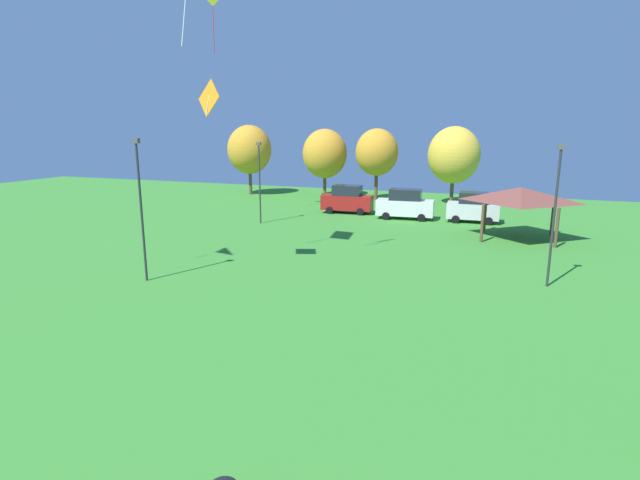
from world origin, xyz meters
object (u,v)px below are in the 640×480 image
light_post_2 (141,203)px  treeline_tree_0 (249,150)px  treeline_tree_1 (325,154)px  kite_flying_0 (209,98)px  treeline_tree_2 (377,152)px  parked_car_second_from_left (405,204)px  park_pavilion (521,195)px  parked_car_leftmost (347,200)px  light_post_0 (260,178)px  light_post_1 (555,209)px  parked_car_third_from_left (473,208)px  treeline_tree_3 (454,155)px

light_post_2 → treeline_tree_0: bearing=109.2°
treeline_tree_1 → kite_flying_0: bearing=-80.6°
treeline_tree_2 → parked_car_second_from_left: bearing=-63.1°
park_pavilion → treeline_tree_2: 20.43m
parked_car_leftmost → light_post_0: light_post_0 is taller
light_post_0 → treeline_tree_1: bearing=91.9°
kite_flying_0 → light_post_1: 17.43m
light_post_0 → treeline_tree_1: treeline_tree_1 is taller
treeline_tree_1 → treeline_tree_2: treeline_tree_2 is taller
parked_car_third_from_left → parked_car_leftmost: bearing=174.4°
parked_car_third_from_left → treeline_tree_1: size_ratio=0.56×
parked_car_third_from_left → light_post_0: size_ratio=0.65×
parked_car_leftmost → treeline_tree_3: size_ratio=0.60×
park_pavilion → treeline_tree_3: bearing=112.6°
treeline_tree_0 → treeline_tree_2: (14.67, 0.54, -0.08)m
light_post_1 → parked_car_third_from_left: bearing=106.0°
light_post_1 → light_post_2: bearing=-162.2°
parked_car_leftmost → light_post_1: size_ratio=0.68×
parked_car_third_from_left → park_pavilion: size_ratio=0.70×
parked_car_leftmost → light_post_1: (15.56, -16.82, 2.59)m
light_post_1 → treeline_tree_0: treeline_tree_0 is taller
treeline_tree_2 → park_pavilion: bearing=-46.9°
light_post_0 → treeline_tree_0: 18.02m
light_post_0 → light_post_2: 15.92m
park_pavilion → light_post_1: size_ratio=0.86×
light_post_2 → kite_flying_0: bearing=38.1°
parked_car_second_from_left → light_post_0: 12.33m
parked_car_leftmost → treeline_tree_1: treeline_tree_1 is taller
parked_car_second_from_left → light_post_2: size_ratio=0.68×
kite_flying_0 → light_post_1: size_ratio=0.27×
parked_car_third_from_left → light_post_0: light_post_0 is taller
parked_car_third_from_left → treeline_tree_3: treeline_tree_3 is taller
parked_car_third_from_left → treeline_tree_0: 27.03m
treeline_tree_0 → park_pavilion: bearing=-26.6°
treeline_tree_0 → treeline_tree_3: 22.52m
treeline_tree_0 → treeline_tree_3: treeline_tree_0 is taller
kite_flying_0 → treeline_tree_3: kite_flying_0 is taller
parked_car_leftmost → light_post_2: light_post_2 is taller
light_post_2 → treeline_tree_3: size_ratio=0.92×
treeline_tree_1 → treeline_tree_3: (13.86, -0.99, 0.16)m
park_pavilion → light_post_0: size_ratio=0.92×
parked_car_third_from_left → treeline_tree_3: size_ratio=0.54×
park_pavilion → treeline_tree_1: size_ratio=0.80×
light_post_2 → treeline_tree_1: (-2.22, 32.42, 0.78)m
light_post_2 → light_post_1: bearing=17.8°
parked_car_leftmost → light_post_0: 9.04m
light_post_1 → treeline_tree_1: size_ratio=0.92×
parked_car_leftmost → light_post_0: bearing=-129.5°
light_post_2 → treeline_tree_3: 33.53m
park_pavilion → light_post_1: (1.28, -10.83, 0.74)m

